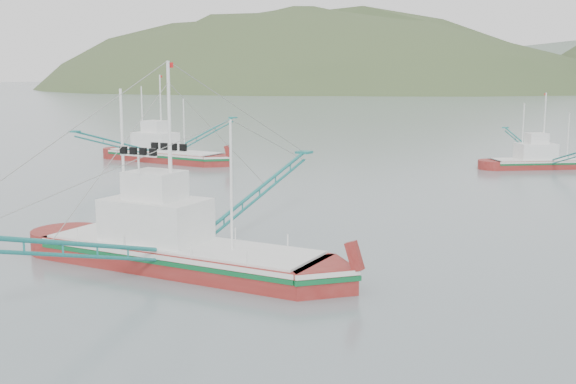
% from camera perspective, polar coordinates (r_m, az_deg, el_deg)
% --- Properties ---
extents(ground, '(1200.00, 1200.00, 0.00)m').
position_cam_1_polar(ground, '(36.37, -4.46, -6.35)').
color(ground, slate).
rests_on(ground, ground).
extents(main_boat, '(15.36, 27.82, 11.26)m').
position_cam_1_polar(main_boat, '(37.15, -8.80, -3.53)').
color(main_boat, maroon).
rests_on(main_boat, ground).
extents(bg_boat_left, '(14.40, 25.63, 10.39)m').
position_cam_1_polar(bg_boat_left, '(82.18, -9.81, 3.39)').
color(bg_boat_left, maroon).
rests_on(bg_boat_left, ground).
extents(bg_boat_far, '(15.21, 18.67, 8.43)m').
position_cam_1_polar(bg_boat_far, '(79.80, 19.69, 3.06)').
color(bg_boat_far, maroon).
rests_on(bg_boat_far, ground).
extents(headland_left, '(448.00, 308.00, 210.00)m').
position_cam_1_polar(headland_left, '(437.44, 0.88, 8.13)').
color(headland_left, '#394B26').
rests_on(headland_left, ground).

